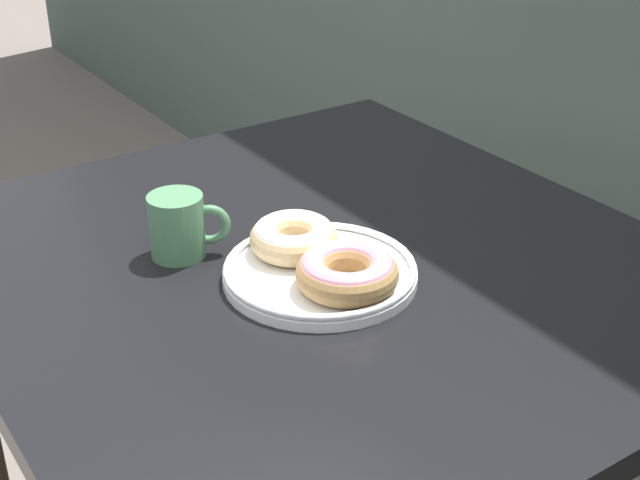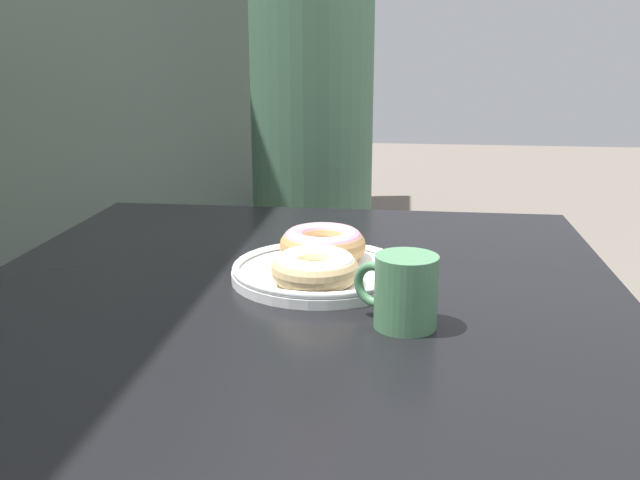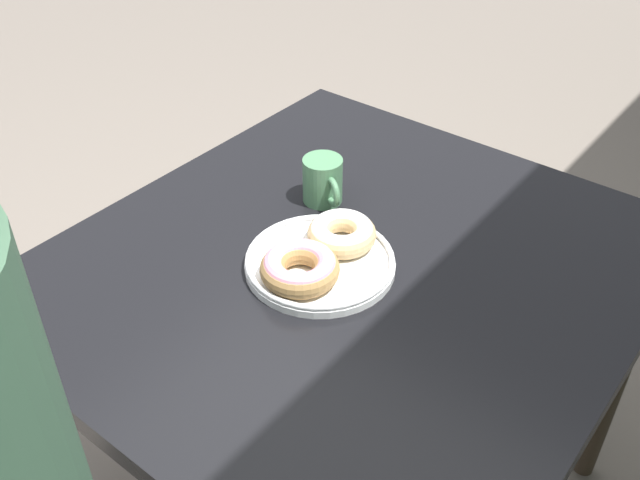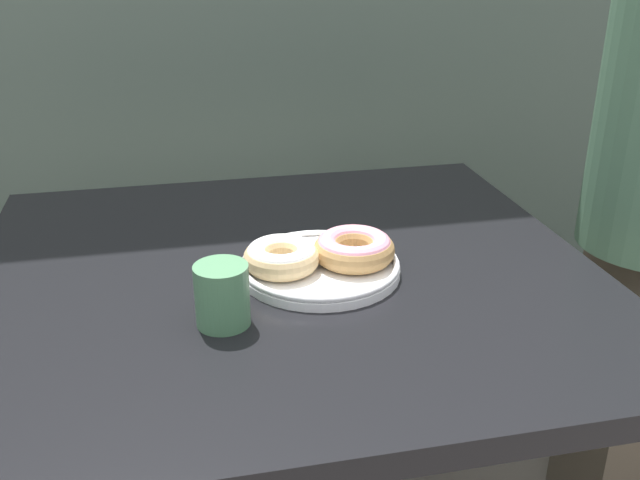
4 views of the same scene
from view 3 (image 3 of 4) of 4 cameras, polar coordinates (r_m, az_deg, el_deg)
ground_plane at (r=1.90m, az=-3.49°, el=-16.95°), size 14.00×14.00×0.00m
dining_table at (r=1.31m, az=2.46°, el=-4.28°), size 1.03×0.95×0.75m
donut_plate at (r=1.22m, az=-0.04°, el=-1.27°), size 0.29×0.26×0.06m
coffee_mug at (r=1.38m, az=0.26°, el=4.79°), size 0.08×0.11×0.09m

